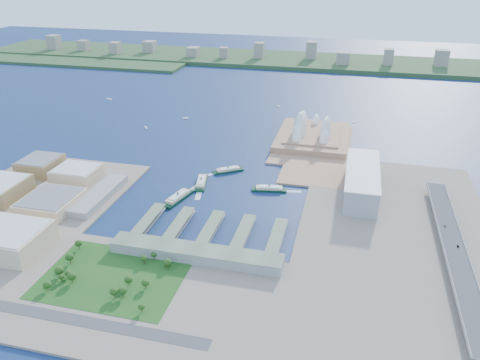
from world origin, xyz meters
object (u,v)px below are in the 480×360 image
(opera_house, at_px, (314,124))
(ferry_a, at_px, (201,181))
(toaster_building, at_px, (362,181))
(car_b, at_px, (458,246))
(ferry_c, at_px, (178,196))
(ferry_d, at_px, (269,188))
(car_c, at_px, (445,226))
(ferry_b, at_px, (228,169))

(opera_house, distance_m, ferry_a, 269.98)
(toaster_building, bearing_deg, car_b, -51.89)
(opera_house, height_order, car_b, opera_house)
(toaster_building, relative_size, ferry_c, 2.59)
(ferry_c, relative_size, car_b, 14.30)
(ferry_d, xyz_separation_m, car_b, (240.12, -116.02, 10.70))
(car_c, bearing_deg, ferry_d, -17.17)
(opera_house, xyz_separation_m, ferry_b, (-117.62, -172.96, -27.35))
(toaster_building, xyz_separation_m, car_b, (109.00, -138.95, -4.96))
(ferry_b, bearing_deg, car_b, 27.62)
(ferry_b, distance_m, car_b, 357.66)
(opera_house, relative_size, ferry_b, 3.66)
(ferry_a, height_order, car_b, car_b)
(ferry_d, bearing_deg, ferry_b, 47.34)
(toaster_building, height_order, ferry_b, toaster_building)
(ferry_b, xyz_separation_m, car_c, (308.62, -121.68, 10.89))
(ferry_b, height_order, ferry_d, ferry_d)
(ferry_b, relative_size, car_c, 10.27)
(car_c, bearing_deg, ferry_a, -11.57)
(opera_house, distance_m, ferry_b, 210.94)
(ferry_b, bearing_deg, ferry_a, -62.68)
(opera_house, xyz_separation_m, ferry_a, (-145.65, -225.74, -26.73))
(ferry_c, xyz_separation_m, car_b, (360.84, -56.68, 9.87))
(toaster_building, distance_m, car_b, 176.67)
(ferry_b, xyz_separation_m, ferry_d, (76.50, -49.97, 0.18))
(car_c, bearing_deg, toaster_building, -43.14)
(ferry_c, relative_size, ferry_d, 1.17)
(toaster_building, xyz_separation_m, ferry_a, (-235.65, -25.74, -15.23))
(ferry_a, relative_size, car_b, 13.30)
(ferry_c, relative_size, car_c, 12.50)
(ferry_c, distance_m, car_c, 353.20)
(toaster_building, relative_size, car_c, 32.33)
(opera_house, bearing_deg, ferry_b, -124.22)
(toaster_building, distance_m, ferry_d, 134.03)
(ferry_c, distance_m, ferry_d, 134.52)
(opera_house, relative_size, toaster_building, 1.16)
(toaster_building, relative_size, ferry_b, 3.15)
(ferry_d, bearing_deg, car_b, -125.30)
(toaster_building, distance_m, ferry_a, 237.54)
(opera_house, bearing_deg, car_c, -57.05)
(opera_house, bearing_deg, ferry_c, -119.83)
(ferry_a, height_order, ferry_c, ferry_c)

